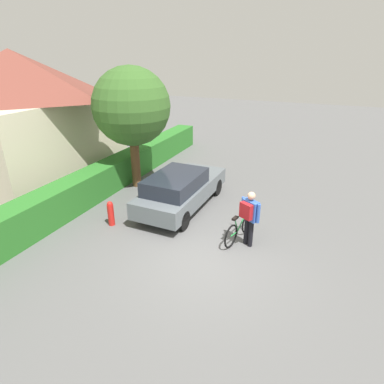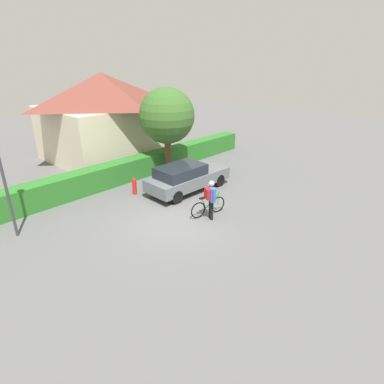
# 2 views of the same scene
# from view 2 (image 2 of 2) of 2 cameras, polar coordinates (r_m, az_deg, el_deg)

# --- Properties ---
(ground_plane) EXTENTS (60.00, 60.00, 0.00)m
(ground_plane) POSITION_cam_2_polar(r_m,az_deg,el_deg) (12.78, -2.89, -5.19)
(ground_plane) COLOR #585858
(hedge_row) EXTENTS (20.69, 0.90, 1.10)m
(hedge_row) POSITION_cam_2_polar(r_m,az_deg,el_deg) (16.39, -15.62, 2.61)
(hedge_row) COLOR #296D25
(hedge_row) RESTS_ON ground
(house_distant) EXTENTS (6.96, 6.18, 5.15)m
(house_distant) POSITION_cam_2_polar(r_m,az_deg,el_deg) (21.16, -15.33, 13.02)
(house_distant) COLOR beige
(house_distant) RESTS_ON ground
(parked_car_near) EXTENTS (4.30, 1.77, 1.36)m
(parked_car_near) POSITION_cam_2_polar(r_m,az_deg,el_deg) (15.31, -1.03, 2.71)
(parked_car_near) COLOR slate
(parked_car_near) RESTS_ON ground
(bicycle) EXTENTS (1.65, 0.58, 0.91)m
(bicycle) POSITION_cam_2_polar(r_m,az_deg,el_deg) (13.10, 2.90, -2.58)
(bicycle) COLOR black
(bicycle) RESTS_ON ground
(person_rider) EXTENTS (0.51, 0.59, 1.63)m
(person_rider) POSITION_cam_2_polar(r_m,az_deg,el_deg) (12.53, 3.32, -0.77)
(person_rider) COLOR black
(person_rider) RESTS_ON ground
(tree_kerbside) EXTENTS (2.91, 2.91, 4.62)m
(tree_kerbside) POSITION_cam_2_polar(r_m,az_deg,el_deg) (17.21, -4.50, 13.30)
(tree_kerbside) COLOR brown
(tree_kerbside) RESTS_ON ground
(fire_hydrant) EXTENTS (0.20, 0.20, 0.81)m
(fire_hydrant) POSITION_cam_2_polar(r_m,az_deg,el_deg) (15.29, -10.23, 1.08)
(fire_hydrant) COLOR red
(fire_hydrant) RESTS_ON ground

